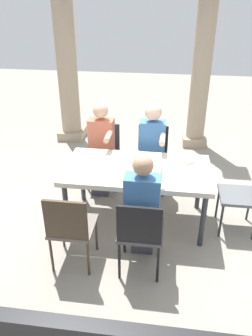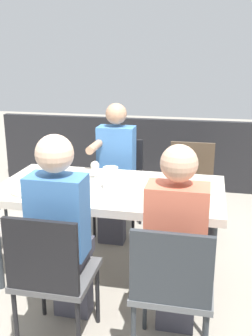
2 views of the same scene
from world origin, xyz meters
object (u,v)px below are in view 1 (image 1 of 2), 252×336
at_px(chair_head_east, 246,192).
at_px(stone_column_centre, 202,69).
at_px(chair_mid_north, 152,154).
at_px(dining_table, 137,173).
at_px(plate_2, 184,160).
at_px(chair_mid_south, 140,231).
at_px(diner_man_white, 152,148).
at_px(diner_guest_third, 101,146).
at_px(water_pitcher, 136,160).
at_px(chair_west_south, 70,226).
at_px(diner_woman_green, 143,207).
at_px(chair_west_north, 104,150).
at_px(stone_column_near, 67,63).
at_px(plate_1, 134,178).
at_px(plate_0, 94,154).
at_px(wine_glass_1, 150,167).

xyz_separation_m(chair_head_east, stone_column_centre, (-0.45, 2.44, 0.85)).
distance_m(chair_mid_north, stone_column_centre, 1.92).
bearing_deg(dining_table, plate_2, 25.73).
bearing_deg(chair_mid_south, diner_man_white, 89.89).
distance_m(diner_guest_third, stone_column_centre, 2.35).
bearing_deg(stone_column_centre, water_pitcher, -109.45).
height_order(dining_table, chair_mid_south, chair_mid_south).
distance_m(dining_table, diner_man_white, 0.68).
height_order(chair_west_south, diner_woman_green, diner_woman_green).
bearing_deg(diner_guest_third, stone_column_centre, 52.12).
bearing_deg(chair_mid_north, diner_guest_third, -163.57).
xyz_separation_m(chair_west_north, stone_column_near, (-0.94, 1.57, 0.89)).
height_order(dining_table, diner_guest_third, diner_guest_third).
relative_size(chair_west_north, diner_woman_green, 0.69).
height_order(chair_west_north, plate_1, chair_west_north).
distance_m(chair_mid_south, diner_man_white, 1.54).
relative_size(stone_column_near, plate_1, 11.43).
xyz_separation_m(chair_west_south, diner_man_white, (0.70, 1.54, 0.18)).
bearing_deg(plate_0, chair_west_north, 89.52).
xyz_separation_m(chair_mid_south, wine_glass_1, (0.04, 0.71, 0.32)).
distance_m(chair_west_south, chair_mid_north, 1.87).
relative_size(chair_head_east, diner_woman_green, 0.69).
bearing_deg(wine_glass_1, chair_head_east, 8.05).
bearing_deg(stone_column_centre, dining_table, -108.51).
relative_size(chair_mid_south, diner_man_white, 0.69).
bearing_deg(chair_west_north, chair_head_east, -25.28).
bearing_deg(diner_woman_green, plate_1, 107.90).
distance_m(chair_west_north, chair_head_east, 2.03).
bearing_deg(chair_mid_south, stone_column_centre, 78.21).
relative_size(chair_head_east, water_pitcher, 5.17).
bearing_deg(chair_mid_north, plate_2, -55.37).
bearing_deg(water_pitcher, chair_west_south, -120.24).
bearing_deg(chair_mid_south, plate_1, 102.24).
relative_size(chair_mid_north, water_pitcher, 5.19).
height_order(stone_column_centre, plate_1, stone_column_centre).
xyz_separation_m(plate_1, plate_2, (0.55, 0.52, 0.00)).
bearing_deg(water_pitcher, chair_mid_south, -80.88).
bearing_deg(water_pitcher, stone_column_near, 122.01).
distance_m(stone_column_near, plate_1, 3.16).
xyz_separation_m(diner_woman_green, water_pitcher, (-0.15, 0.74, 0.14)).
relative_size(stone_column_centre, water_pitcher, 16.28).
bearing_deg(chair_mid_north, plate_1, -96.70).
relative_size(wine_glass_1, water_pitcher, 0.86).
height_order(chair_west_south, diner_man_white, diner_man_white).
xyz_separation_m(chair_west_south, water_pitcher, (0.54, 0.93, 0.30)).
bearing_deg(chair_west_north, plate_1, -63.46).
height_order(chair_west_south, water_pitcher, water_pitcher).
relative_size(chair_west_north, chair_west_south, 0.99).
bearing_deg(chair_mid_north, chair_west_south, -111.72).
bearing_deg(plate_2, dining_table, -154.27).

